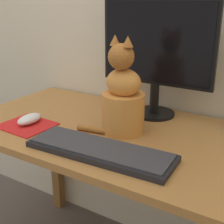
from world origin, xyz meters
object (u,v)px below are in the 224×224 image
computer_mouse_left (30,119)px  cat (122,98)px  keyboard (100,150)px  monitor (156,51)px

computer_mouse_left → cat: size_ratio=0.32×
keyboard → cat: cat is taller
computer_mouse_left → cat: 0.37m
keyboard → monitor: bearing=87.6°
monitor → cat: size_ratio=1.35×
monitor → computer_mouse_left: 0.54m
keyboard → cat: bearing=95.5°
computer_mouse_left → keyboard: bearing=-9.4°
keyboard → computer_mouse_left: (-0.36, 0.06, 0.01)m
keyboard → cat: (-0.03, 0.18, 0.11)m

